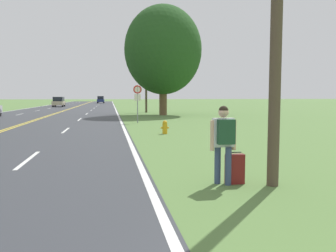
{
  "coord_description": "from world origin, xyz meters",
  "views": [
    {
      "loc": [
        5.69,
        -3.28,
        1.87
      ],
      "look_at": [
        7.61,
        8.4,
        0.87
      ],
      "focal_mm": 38.0,
      "sensor_mm": 36.0,
      "label": 1
    }
  ],
  "objects_px": {
    "traffic_sign": "(137,94)",
    "tree_behind_sign": "(163,50)",
    "car_champagne_suv_mid_near": "(59,102)",
    "fire_hydrant": "(165,127)",
    "hitchhiker_person": "(224,137)",
    "suitcase": "(235,169)",
    "car_dark_blue_van_mid_far": "(101,99)"
  },
  "relations": [
    {
      "from": "traffic_sign",
      "to": "tree_behind_sign",
      "type": "bearing_deg",
      "value": 71.84
    },
    {
      "from": "car_champagne_suv_mid_near",
      "to": "fire_hydrant",
      "type": "bearing_deg",
      "value": -165.93
    },
    {
      "from": "hitchhiker_person",
      "to": "traffic_sign",
      "type": "xyz_separation_m",
      "value": [
        -0.46,
        17.38,
        0.95
      ]
    },
    {
      "from": "suitcase",
      "to": "tree_behind_sign",
      "type": "xyz_separation_m",
      "value": [
        2.54,
        27.29,
        5.96
      ]
    },
    {
      "from": "traffic_sign",
      "to": "car_dark_blue_van_mid_far",
      "type": "xyz_separation_m",
      "value": [
        -4.17,
        68.57,
        -1.02
      ]
    },
    {
      "from": "hitchhiker_person",
      "to": "car_dark_blue_van_mid_far",
      "type": "xyz_separation_m",
      "value": [
        -4.63,
        85.95,
        -0.07
      ]
    },
    {
      "from": "hitchhiker_person",
      "to": "traffic_sign",
      "type": "bearing_deg",
      "value": 0.07
    },
    {
      "from": "suitcase",
      "to": "fire_hydrant",
      "type": "height_order",
      "value": "suitcase"
    },
    {
      "from": "hitchhiker_person",
      "to": "car_dark_blue_van_mid_far",
      "type": "height_order",
      "value": "car_dark_blue_van_mid_far"
    },
    {
      "from": "fire_hydrant",
      "to": "car_champagne_suv_mid_near",
      "type": "xyz_separation_m",
      "value": [
        -11.34,
        46.13,
        0.56
      ]
    },
    {
      "from": "hitchhiker_person",
      "to": "fire_hydrant",
      "type": "bearing_deg",
      "value": -3.27
    },
    {
      "from": "hitchhiker_person",
      "to": "fire_hydrant",
      "type": "xyz_separation_m",
      "value": [
        0.32,
        10.16,
        -0.68
      ]
    },
    {
      "from": "suitcase",
      "to": "car_dark_blue_van_mid_far",
      "type": "distance_m",
      "value": 86.05
    },
    {
      "from": "fire_hydrant",
      "to": "tree_behind_sign",
      "type": "relative_size",
      "value": 0.06
    },
    {
      "from": "car_dark_blue_van_mid_far",
      "to": "fire_hydrant",
      "type": "bearing_deg",
      "value": 4.96
    },
    {
      "from": "car_champagne_suv_mid_near",
      "to": "car_dark_blue_van_mid_far",
      "type": "distance_m",
      "value": 30.34
    },
    {
      "from": "car_champagne_suv_mid_near",
      "to": "tree_behind_sign",
      "type": "bearing_deg",
      "value": -154.23
    },
    {
      "from": "hitchhiker_person",
      "to": "suitcase",
      "type": "xyz_separation_m",
      "value": [
        0.26,
        0.04,
        -0.7
      ]
    },
    {
      "from": "fire_hydrant",
      "to": "car_dark_blue_van_mid_far",
      "type": "relative_size",
      "value": 0.15
    },
    {
      "from": "fire_hydrant",
      "to": "traffic_sign",
      "type": "distance_m",
      "value": 7.45
    },
    {
      "from": "traffic_sign",
      "to": "tree_behind_sign",
      "type": "xyz_separation_m",
      "value": [
        3.26,
        9.94,
        4.31
      ]
    },
    {
      "from": "traffic_sign",
      "to": "car_champagne_suv_mid_near",
      "type": "xyz_separation_m",
      "value": [
        -10.55,
        38.91,
        -1.08
      ]
    },
    {
      "from": "traffic_sign",
      "to": "fire_hydrant",
      "type": "bearing_deg",
      "value": -83.8
    },
    {
      "from": "hitchhiker_person",
      "to": "fire_hydrant",
      "type": "height_order",
      "value": "hitchhiker_person"
    },
    {
      "from": "hitchhiker_person",
      "to": "car_champagne_suv_mid_near",
      "type": "xyz_separation_m",
      "value": [
        -11.01,
        56.28,
        -0.12
      ]
    },
    {
      "from": "traffic_sign",
      "to": "hitchhiker_person",
      "type": "bearing_deg",
      "value": -88.47
    },
    {
      "from": "fire_hydrant",
      "to": "suitcase",
      "type": "bearing_deg",
      "value": -90.34
    },
    {
      "from": "hitchhiker_person",
      "to": "suitcase",
      "type": "relative_size",
      "value": 2.41
    },
    {
      "from": "car_champagne_suv_mid_near",
      "to": "car_dark_blue_van_mid_far",
      "type": "relative_size",
      "value": 0.9
    },
    {
      "from": "suitcase",
      "to": "traffic_sign",
      "type": "height_order",
      "value": "traffic_sign"
    },
    {
      "from": "tree_behind_sign",
      "to": "car_dark_blue_van_mid_far",
      "type": "bearing_deg",
      "value": 97.22
    },
    {
      "from": "suitcase",
      "to": "fire_hydrant",
      "type": "relative_size",
      "value": 1.04
    }
  ]
}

